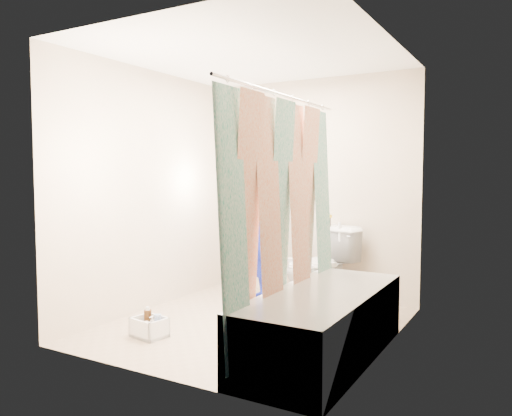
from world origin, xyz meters
The scene contains 14 objects.
floor centered at (0.00, 0.00, 0.00)m, with size 2.60×2.60×0.00m, color gray.
ceiling centered at (0.00, 0.00, 2.40)m, with size 2.40×2.60×0.02m, color white.
wall_back centered at (0.00, 1.30, 1.20)m, with size 2.40×0.02×2.40m, color beige.
wall_front centered at (0.00, -1.30, 1.20)m, with size 2.40×0.02×2.40m, color beige.
wall_left centered at (-1.20, 0.00, 1.20)m, with size 0.02×2.60×2.40m, color beige.
wall_right centered at (1.20, 0.00, 1.20)m, with size 0.02×2.60×2.40m, color beige.
bathtub centered at (0.85, -0.43, 0.27)m, with size 0.70×1.75×0.50m.
curtain_rod centered at (0.52, -0.43, 1.95)m, with size 0.02×0.02×1.90m, color silver.
shower_curtain centered at (0.52, -0.43, 1.02)m, with size 0.06×1.75×1.80m, color white.
toilet centered at (0.29, 0.88, 0.41)m, with size 0.46×0.80×0.82m, color white.
tank_lid centered at (0.25, 0.75, 0.48)m, with size 0.50×0.22×0.04m, color silver.
tank_internals centered at (0.33, 1.10, 0.81)m, with size 0.19×0.10×0.27m.
plumber centered at (-0.30, 0.67, 0.86)m, with size 0.62×0.41×1.71m, color #101DA2.
cleaning_caddy centered at (-0.58, -0.70, 0.08)m, with size 0.30×0.26×0.21m.
Camera 1 is at (2.20, -3.82, 1.37)m, focal length 35.00 mm.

